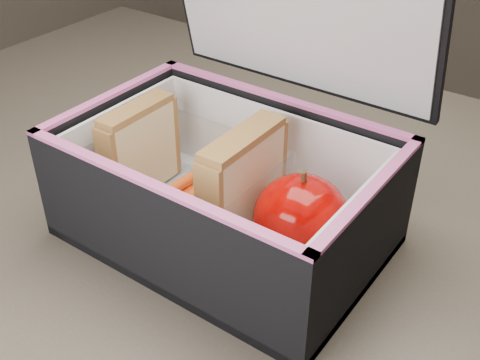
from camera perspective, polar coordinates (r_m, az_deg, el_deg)
name	(u,v)px	position (r m, az deg, el deg)	size (l,w,h in m)	color
kitchen_table	(263,287)	(0.66, 2.17, -10.08)	(1.20, 0.80, 0.75)	brown
lunch_bag	(227,181)	(0.55, -1.21, -0.09)	(0.29, 0.23, 0.29)	black
plastic_tub	(189,182)	(0.58, -4.82, -0.20)	(0.17, 0.12, 0.07)	white
sandwich_left	(140,149)	(0.61, -9.47, 2.95)	(0.02, 0.08, 0.09)	beige
sandwich_right	(243,186)	(0.53, 0.28, -0.56)	(0.03, 0.10, 0.11)	beige
carrot_sticks	(185,199)	(0.58, -5.21, -1.78)	(0.05, 0.14, 0.03)	#D34313
paper_napkin	(307,255)	(0.54, 6.39, -7.04)	(0.07, 0.08, 0.01)	white
red_apple	(301,218)	(0.51, 5.80, -3.65)	(0.09, 0.09, 0.09)	#7F0000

